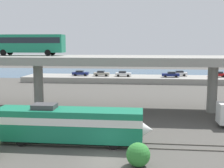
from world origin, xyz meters
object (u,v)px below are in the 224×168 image
(transit_bus_on_overpass, at_px, (28,43))
(parked_car_5, at_px, (171,74))
(parked_car_0, at_px, (179,73))
(parked_car_1, at_px, (80,73))
(train_locomotive, at_px, (76,123))
(parked_car_4, at_px, (218,74))
(parked_car_3, at_px, (101,73))
(parked_car_2, at_px, (123,74))

(transit_bus_on_overpass, height_order, parked_car_5, transit_bus_on_overpass)
(parked_car_0, distance_m, parked_car_1, 27.53)
(parked_car_1, height_order, parked_car_5, same)
(train_locomotive, distance_m, parked_car_5, 51.95)
(parked_car_5, bearing_deg, transit_bus_on_overpass, 50.76)
(parked_car_4, bearing_deg, parked_car_0, -7.95)
(parked_car_3, xyz_separation_m, parked_car_4, (31.55, 1.09, 0.00))
(parked_car_0, distance_m, parked_car_3, 21.54)
(parked_car_1, bearing_deg, parked_car_4, 1.23)
(parked_car_2, height_order, parked_car_5, same)
(transit_bus_on_overpass, xyz_separation_m, parked_car_0, (28.89, 35.56, -8.28))
(parked_car_3, bearing_deg, train_locomotive, -84.88)
(parked_car_5, bearing_deg, parked_car_2, -2.18)
(parked_car_2, distance_m, parked_car_5, 12.85)
(parked_car_4, distance_m, parked_car_5, 12.79)
(parked_car_0, height_order, parked_car_1, same)
(parked_car_1, bearing_deg, train_locomotive, -78.27)
(parked_car_5, bearing_deg, parked_car_0, -127.66)
(transit_bus_on_overpass, relative_size, parked_car_5, 2.63)
(train_locomotive, height_order, parked_car_5, train_locomotive)
(train_locomotive, xyz_separation_m, parked_car_4, (27.01, 51.76, 0.07))
(parked_car_4, bearing_deg, parked_car_2, 3.02)
(parked_car_3, bearing_deg, parked_car_0, 6.69)
(parked_car_2, bearing_deg, parked_car_4, 3.02)
(parked_car_3, xyz_separation_m, parked_car_5, (18.89, -0.74, 0.00))
(parked_car_2, distance_m, parked_car_4, 25.54)
(transit_bus_on_overpass, height_order, parked_car_1, transit_bus_on_overpass)
(parked_car_1, xyz_separation_m, parked_car_2, (12.09, -0.54, -0.00))
(parked_car_0, xyz_separation_m, parked_car_4, (10.15, -1.42, 0.00))
(train_locomotive, xyz_separation_m, parked_car_5, (14.35, 49.93, 0.07))
(parked_car_1, relative_size, parked_car_2, 1.05)
(parked_car_1, xyz_separation_m, parked_car_3, (6.04, -0.29, 0.00))
(parked_car_0, distance_m, parked_car_5, 4.11)
(parked_car_5, bearing_deg, parked_car_4, -171.76)
(parked_car_1, distance_m, parked_car_2, 12.10)
(transit_bus_on_overpass, bearing_deg, parked_car_3, -102.78)
(train_locomotive, xyz_separation_m, parked_car_3, (-4.54, 50.67, 0.07))
(parked_car_0, bearing_deg, train_locomotive, 72.41)
(transit_bus_on_overpass, distance_m, parked_car_2, 36.43)
(parked_car_3, bearing_deg, parked_car_1, 177.28)
(parked_car_0, relative_size, parked_car_4, 1.01)
(parked_car_0, height_order, parked_car_2, same)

